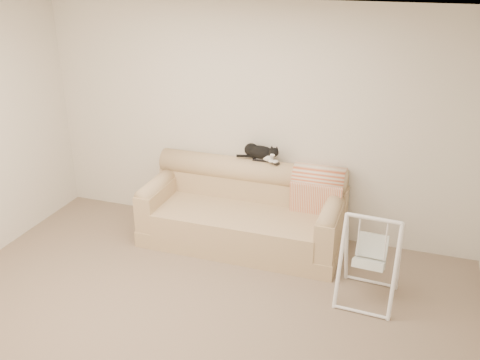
{
  "coord_description": "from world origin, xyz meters",
  "views": [
    {
      "loc": [
        1.67,
        -3.45,
        3.04
      ],
      "look_at": [
        0.06,
        1.27,
        0.9
      ],
      "focal_mm": 40.0,
      "sensor_mm": 36.0,
      "label": 1
    }
  ],
  "objects_px": {
    "sofa": "(244,213)",
    "remote_a": "(261,160)",
    "tuxedo_cat": "(261,152)",
    "baby_swing": "(370,258)",
    "remote_b": "(273,162)"
  },
  "relations": [
    {
      "from": "sofa",
      "to": "remote_a",
      "type": "relative_size",
      "value": 12.11
    },
    {
      "from": "baby_swing",
      "to": "sofa",
      "type": "bearing_deg",
      "value": 155.27
    },
    {
      "from": "remote_a",
      "to": "remote_b",
      "type": "xyz_separation_m",
      "value": [
        0.15,
        -0.01,
        -0.0
      ]
    },
    {
      "from": "sofa",
      "to": "tuxedo_cat",
      "type": "height_order",
      "value": "tuxedo_cat"
    },
    {
      "from": "sofa",
      "to": "baby_swing",
      "type": "xyz_separation_m",
      "value": [
        1.45,
        -0.67,
        0.08
      ]
    },
    {
      "from": "remote_a",
      "to": "remote_b",
      "type": "bearing_deg",
      "value": -3.6
    },
    {
      "from": "remote_a",
      "to": "sofa",
      "type": "bearing_deg",
      "value": -115.65
    },
    {
      "from": "tuxedo_cat",
      "to": "baby_swing",
      "type": "bearing_deg",
      "value": -34.5
    },
    {
      "from": "remote_a",
      "to": "baby_swing",
      "type": "bearing_deg",
      "value": -34.35
    },
    {
      "from": "sofa",
      "to": "tuxedo_cat",
      "type": "relative_size",
      "value": 4.42
    },
    {
      "from": "remote_b",
      "to": "baby_swing",
      "type": "relative_size",
      "value": 0.19
    },
    {
      "from": "remote_b",
      "to": "tuxedo_cat",
      "type": "bearing_deg",
      "value": 172.71
    },
    {
      "from": "sofa",
      "to": "remote_a",
      "type": "bearing_deg",
      "value": 64.35
    },
    {
      "from": "sofa",
      "to": "remote_b",
      "type": "relative_size",
      "value": 13.33
    },
    {
      "from": "sofa",
      "to": "remote_b",
      "type": "distance_m",
      "value": 0.66
    }
  ]
}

